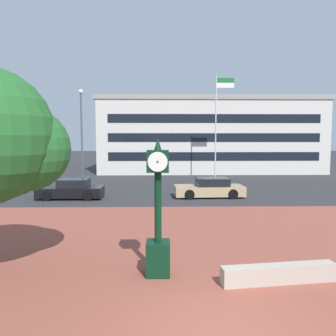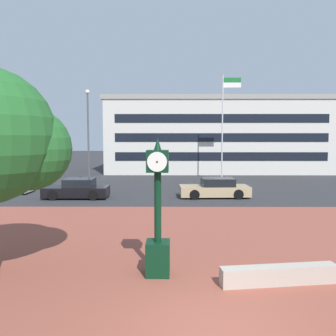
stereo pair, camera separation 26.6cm
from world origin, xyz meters
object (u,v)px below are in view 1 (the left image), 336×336
car_street_near (210,188)px  street_lamp_post (82,129)px  car_street_mid (71,190)px  street_clock (158,221)px  civic_building (207,135)px  flagpole_primary (218,120)px

car_street_near → street_lamp_post: 11.69m
car_street_near → car_street_mid: same height
street_clock → civic_building: (5.75, 32.44, 2.68)m
street_clock → street_lamp_post: 19.57m
street_clock → car_street_near: bearing=76.5°
flagpole_primary → civic_building: flagpole_primary is taller
car_street_near → car_street_mid: (-9.08, -0.37, -0.00)m
flagpole_primary → street_lamp_post: size_ratio=1.23×
car_street_mid → civic_building: (11.49, 19.75, 3.68)m
street_clock → street_lamp_post: bearing=109.8°
car_street_mid → car_street_near: bearing=-88.2°
car_street_near → flagpole_primary: (1.91, 8.77, 5.04)m
civic_building → car_street_mid: bearing=-120.2°
civic_building → street_lamp_post: bearing=-130.3°
car_street_mid → flagpole_primary: 15.17m
street_clock → car_street_near: 13.52m
flagpole_primary → car_street_mid: bearing=-140.3°
street_clock → civic_building: bearing=80.9°
car_street_near → flagpole_primary: flagpole_primary is taller
car_street_near → street_lamp_post: bearing=59.1°
flagpole_primary → street_clock: bearing=-103.6°
street_clock → car_street_mid: bearing=115.2°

